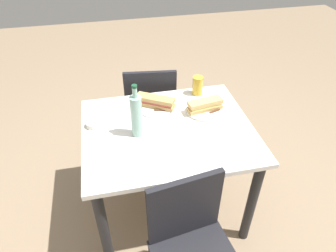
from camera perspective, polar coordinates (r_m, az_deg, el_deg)
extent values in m
plane|color=#8C755B|center=(2.37, 0.00, -14.38)|extent=(8.00, 8.00, 0.00)
cube|color=silver|center=(1.85, 0.00, -0.85)|extent=(1.01, 0.83, 0.03)
cylinder|color=#262628|center=(2.45, 8.47, -0.96)|extent=(0.06, 0.06, 0.70)
cylinder|color=#262628|center=(2.33, -12.64, -3.88)|extent=(0.06, 0.06, 0.70)
cylinder|color=#262628|center=(2.00, 15.16, -13.55)|extent=(0.06, 0.06, 0.70)
cylinder|color=#262628|center=(1.86, -11.75, -18.33)|extent=(0.06, 0.06, 0.70)
cube|color=black|center=(1.55, 3.12, -14.83)|extent=(0.38, 0.08, 0.40)
cylinder|color=black|center=(1.96, 7.91, -20.90)|extent=(0.04, 0.04, 0.42)
cube|color=black|center=(2.57, -3.24, 3.84)|extent=(0.45, 0.45, 0.02)
cube|color=black|center=(2.30, -3.22, 5.55)|extent=(0.38, 0.08, 0.40)
cylinder|color=black|center=(2.85, 0.39, 2.41)|extent=(0.04, 0.04, 0.42)
cylinder|color=black|center=(2.84, -6.86, 2.02)|extent=(0.04, 0.04, 0.42)
cylinder|color=black|center=(2.57, 1.13, -2.30)|extent=(0.04, 0.04, 0.42)
cylinder|color=black|center=(2.56, -6.92, -2.74)|extent=(0.04, 0.04, 0.42)
cylinder|color=white|center=(2.01, -2.34, 3.54)|extent=(0.24, 0.24, 0.01)
cube|color=tan|center=(2.00, -2.36, 4.01)|extent=(0.25, 0.19, 0.02)
cube|color=#B74C3D|center=(1.99, -2.37, 4.52)|extent=(0.23, 0.17, 0.02)
cube|color=tan|center=(1.97, -2.39, 5.04)|extent=(0.25, 0.19, 0.02)
cube|color=silver|center=(1.97, -4.06, 2.94)|extent=(0.10, 0.04, 0.00)
cube|color=#59331E|center=(1.96, -1.44, 2.94)|extent=(0.08, 0.03, 0.01)
cylinder|color=silver|center=(1.99, 6.76, 2.90)|extent=(0.24, 0.24, 0.01)
cube|color=tan|center=(1.98, 6.80, 3.37)|extent=(0.23, 0.10, 0.02)
cube|color=#DBC66B|center=(1.97, 6.85, 3.89)|extent=(0.21, 0.09, 0.02)
cube|color=tan|center=(1.96, 6.89, 4.40)|extent=(0.23, 0.10, 0.02)
cube|color=silver|center=(1.93, 6.50, 1.93)|extent=(0.10, 0.04, 0.00)
cube|color=#59331E|center=(1.97, 8.65, 2.73)|extent=(0.08, 0.03, 0.01)
cylinder|color=#99C6B7|center=(1.73, -5.81, 1.76)|extent=(0.07, 0.07, 0.26)
cylinder|color=#99C6B7|center=(1.64, -6.16, 6.18)|extent=(0.03, 0.03, 0.06)
cylinder|color=#19472D|center=(1.62, -6.25, 7.29)|extent=(0.03, 0.03, 0.02)
cylinder|color=gold|center=(2.13, 5.48, 7.43)|extent=(0.07, 0.07, 0.13)
cylinder|color=silver|center=(1.91, -13.66, 0.39)|extent=(0.09, 0.09, 0.03)
cube|color=white|center=(1.82, 9.19, -1.61)|extent=(0.17, 0.17, 0.00)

